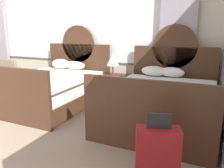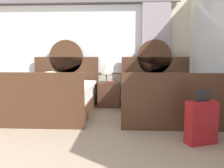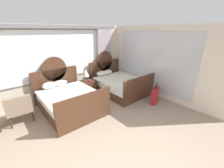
% 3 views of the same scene
% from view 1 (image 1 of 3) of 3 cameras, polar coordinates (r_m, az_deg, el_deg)
% --- Properties ---
extents(wall_back_window, '(6.81, 0.22, 2.70)m').
position_cam_1_polar(wall_back_window, '(5.61, -10.38, 12.93)').
color(wall_back_window, beige).
rests_on(wall_back_window, ground_plane).
extents(bed_near_window, '(1.67, 2.15, 1.64)m').
position_cam_1_polar(bed_near_window, '(4.69, -15.22, -0.81)').
color(bed_near_window, '#472B1C').
rests_on(bed_near_window, ground_plane).
extents(bed_near_mirror, '(1.67, 2.15, 1.64)m').
position_cam_1_polar(bed_near_mirror, '(3.73, 13.11, -4.38)').
color(bed_near_mirror, '#472B1C').
rests_on(bed_near_mirror, ground_plane).
extents(nightstand_between_beds, '(0.52, 0.54, 0.59)m').
position_cam_1_polar(nightstand_between_beds, '(4.65, 0.89, -1.21)').
color(nightstand_between_beds, '#472B1C').
rests_on(nightstand_between_beds, ground_plane).
extents(table_lamp_on_nightstand, '(0.27, 0.27, 0.48)m').
position_cam_1_polar(table_lamp_on_nightstand, '(4.58, 0.24, 6.55)').
color(table_lamp_on_nightstand, brown).
rests_on(table_lamp_on_nightstand, nightstand_between_beds).
extents(book_on_nightstand, '(0.18, 0.26, 0.03)m').
position_cam_1_polar(book_on_nightstand, '(4.47, 1.05, 2.22)').
color(book_on_nightstand, maroon).
rests_on(book_on_nightstand, nightstand_between_beds).
extents(armchair_by_window_left, '(0.68, 0.68, 0.86)m').
position_cam_1_polar(armchair_by_window_left, '(5.77, -24.32, 2.28)').
color(armchair_by_window_left, '#84705B').
rests_on(armchair_by_window_left, ground_plane).
extents(suitcase_on_floor, '(0.46, 0.31, 0.75)m').
position_cam_1_polar(suitcase_on_floor, '(2.25, 11.84, -18.19)').
color(suitcase_on_floor, maroon).
rests_on(suitcase_on_floor, ground_plane).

